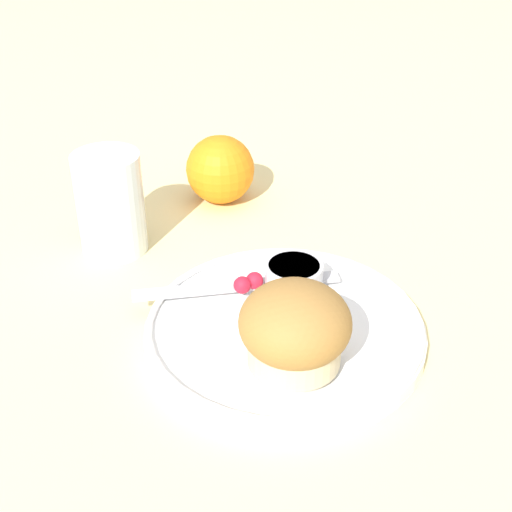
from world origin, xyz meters
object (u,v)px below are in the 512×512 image
object	(u,v)px
muffin	(295,329)
juice_glass	(110,204)
orange_fruit	(220,169)
butter_knife	(241,285)

from	to	relation	value
muffin	juice_glass	distance (m)	0.28
muffin	juice_glass	world-z (taller)	juice_glass
orange_fruit	juice_glass	size ratio (longest dim) A/B	0.75
orange_fruit	juice_glass	distance (m)	0.16
orange_fruit	juice_glass	world-z (taller)	juice_glass
muffin	orange_fruit	distance (m)	0.33
butter_knife	juice_glass	xyz separation A→B (m)	(-0.06, 0.16, 0.03)
muffin	butter_knife	bearing A→B (deg)	79.88
butter_knife	juice_glass	world-z (taller)	juice_glass
butter_knife	orange_fruit	distance (m)	0.21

